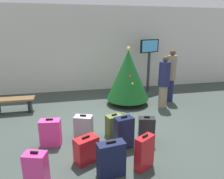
% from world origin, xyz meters
% --- Properties ---
extents(ground_plane, '(16.00, 16.00, 0.00)m').
position_xyz_m(ground_plane, '(0.00, 0.00, 0.00)').
color(ground_plane, '#38423D').
extents(back_wall, '(16.00, 0.20, 3.55)m').
position_xyz_m(back_wall, '(0.00, 3.90, 1.78)').
color(back_wall, beige).
rests_on(back_wall, ground_plane).
extents(holiday_tree, '(1.49, 1.49, 2.05)m').
position_xyz_m(holiday_tree, '(1.22, 1.73, 1.06)').
color(holiday_tree, '#4C3319').
rests_on(holiday_tree, ground_plane).
extents(flight_info_kiosk, '(0.94, 0.48, 2.21)m').
position_xyz_m(flight_info_kiosk, '(2.54, 3.08, 1.57)').
color(flight_info_kiosk, '#333338').
rests_on(flight_info_kiosk, ground_plane).
extents(waiting_bench, '(1.31, 0.44, 0.48)m').
position_xyz_m(waiting_bench, '(-2.59, 1.72, 0.35)').
color(waiting_bench, brown).
rests_on(waiting_bench, ground_plane).
extents(traveller_0, '(0.53, 0.53, 1.77)m').
position_xyz_m(traveller_0, '(2.32, 1.17, 0.93)').
color(traveller_0, gray).
rests_on(traveller_0, ground_plane).
extents(traveller_1, '(0.36, 0.36, 1.91)m').
position_xyz_m(traveller_1, '(2.85, 1.69, 1.01)').
color(traveller_1, '#1E234C').
rests_on(traveller_1, ground_plane).
extents(suitcase_0, '(0.40, 0.32, 0.74)m').
position_xyz_m(suitcase_0, '(-1.41, -1.96, 0.35)').
color(suitcase_0, '#E5388C').
rests_on(suitcase_0, ground_plane).
extents(suitcase_1, '(0.46, 0.36, 0.56)m').
position_xyz_m(suitcase_1, '(0.25, -0.38, 0.26)').
color(suitcase_1, '#59602D').
rests_on(suitcase_1, ground_plane).
extents(suitcase_2, '(0.42, 0.32, 0.67)m').
position_xyz_m(suitcase_2, '(0.91, -0.90, 0.31)').
color(suitcase_2, '#232326').
rests_on(suitcase_2, ground_plane).
extents(suitcase_3, '(0.49, 0.31, 0.66)m').
position_xyz_m(suitcase_3, '(-1.29, -0.55, 0.31)').
color(suitcase_3, '#E5388C').
rests_on(suitcase_3, ground_plane).
extents(suitcase_4, '(0.54, 0.46, 0.56)m').
position_xyz_m(suitcase_4, '(-0.55, -1.34, 0.26)').
color(suitcase_4, '#B2191E').
rests_on(suitcase_4, ground_plane).
extents(suitcase_5, '(0.43, 0.36, 0.72)m').
position_xyz_m(suitcase_5, '(0.51, -1.80, 0.34)').
color(suitcase_5, '#B2191E').
rests_on(suitcase_5, ground_plane).
extents(suitcase_6, '(0.45, 0.33, 0.77)m').
position_xyz_m(suitcase_6, '(0.33, -1.00, 0.37)').
color(suitcase_6, '#141938').
rests_on(suitcase_6, ground_plane).
extents(suitcase_7, '(0.50, 0.40, 0.60)m').
position_xyz_m(suitcase_7, '(-0.52, -0.34, 0.28)').
color(suitcase_7, '#9EA0A5').
rests_on(suitcase_7, ground_plane).
extents(suitcase_8, '(0.53, 0.29, 0.71)m').
position_xyz_m(suitcase_8, '(-0.15, -1.86, 0.34)').
color(suitcase_8, '#141938').
rests_on(suitcase_8, ground_plane).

